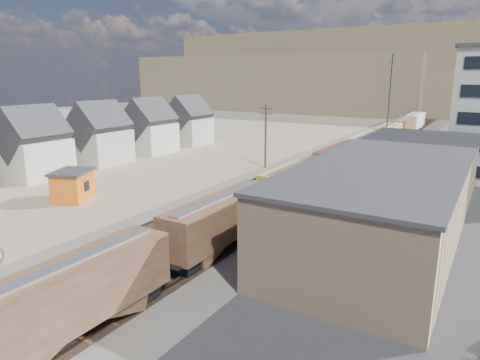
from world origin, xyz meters
The scene contains 12 objects.
ground centered at (0.00, 0.00, 0.00)m, with size 300.00×300.00×0.00m, color #6B6356.
ballast_bed centered at (0.00, 50.00, 0.03)m, with size 18.00×200.00×0.06m, color #4C4742.
dirt_yard centered at (-20.00, 40.00, 0.01)m, with size 24.00×180.00×0.03m, color #6E5B4B.
asphalt_lot centered at (22.00, 35.00, 0.02)m, with size 26.00×120.00×0.04m, color #232326.
rail_tracks centered at (-0.55, 50.00, 0.11)m, with size 11.40×200.00×0.24m.
freight_train centered at (3.80, 48.98, 2.79)m, with size 3.00×119.74×4.46m.
warehouse centered at (14.98, 25.00, 3.65)m, with size 12.40×40.40×7.25m.
utility_pole_north centered at (-8.50, 42.00, 5.30)m, with size 2.20×0.32×10.00m.
radio_mast centered at (6.00, 60.00, 9.12)m, with size 1.20×0.16×18.00m.
townhouse_row centered at (-34.00, 25.00, 4.34)m, with size 8.15×68.16×10.47m.
hills_north centered at (0.17, 167.92, 14.10)m, with size 265.00×80.00×32.00m.
maintenance_shed centered at (-19.48, 14.10, 1.85)m, with size 5.54×6.08×3.62m.
Camera 1 is at (22.82, -17.44, 14.59)m, focal length 32.00 mm.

